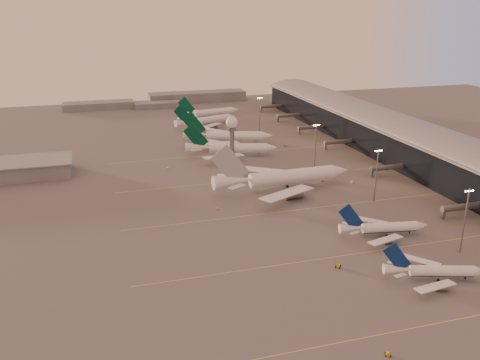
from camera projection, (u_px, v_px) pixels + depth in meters
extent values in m
plane|color=#5D5A5A|center=(314.00, 275.00, 170.27)|extent=(700.00, 700.00, 0.00)
cube|color=#EDDC53|center=(460.00, 319.00, 146.63)|extent=(180.00, 0.25, 0.02)
cube|color=#EDDC53|center=(378.00, 251.00, 187.41)|extent=(180.00, 0.25, 0.02)
cube|color=#EDDC53|center=(325.00, 207.00, 228.18)|extent=(180.00, 0.25, 0.02)
cube|color=#EDDC53|center=(288.00, 176.00, 268.96)|extent=(180.00, 0.25, 0.02)
cube|color=#EDDC53|center=(258.00, 151.00, 314.27)|extent=(180.00, 0.25, 0.02)
cube|color=black|center=(406.00, 144.00, 296.10)|extent=(36.00, 360.00, 18.00)
cylinder|color=slate|center=(408.00, 129.00, 293.16)|extent=(10.08, 360.00, 10.08)
cube|color=slate|center=(408.00, 129.00, 293.10)|extent=(40.00, 362.00, 0.80)
cylinder|color=slate|center=(464.00, 207.00, 216.26)|extent=(22.00, 2.80, 2.80)
cube|color=slate|center=(443.00, 214.00, 214.32)|extent=(1.20, 1.20, 4.40)
cylinder|color=slate|center=(389.00, 167.00, 268.82)|extent=(22.00, 2.80, 2.80)
cube|color=slate|center=(372.00, 173.00, 266.87)|extent=(1.20, 1.20, 4.40)
cylinder|color=slate|center=(340.00, 142.00, 319.56)|extent=(22.00, 2.80, 2.80)
cube|color=slate|center=(325.00, 146.00, 317.62)|extent=(1.20, 1.20, 4.40)
cylinder|color=slate|center=(313.00, 127.00, 357.62)|extent=(22.00, 2.80, 2.80)
cube|color=slate|center=(299.00, 131.00, 355.67)|extent=(1.20, 1.20, 4.40)
cylinder|color=slate|center=(290.00, 115.00, 395.67)|extent=(22.00, 2.80, 2.80)
cube|color=slate|center=(278.00, 119.00, 393.73)|extent=(1.20, 1.20, 4.40)
cylinder|color=slate|center=(273.00, 106.00, 431.92)|extent=(22.00, 2.80, 2.80)
cube|color=slate|center=(261.00, 109.00, 429.97)|extent=(1.20, 1.20, 4.40)
cylinder|color=slate|center=(232.00, 150.00, 276.76)|extent=(2.60, 2.60, 22.00)
cylinder|color=slate|center=(232.00, 129.00, 273.01)|extent=(5.20, 5.20, 1.20)
sphere|color=white|center=(232.00, 122.00, 271.74)|extent=(6.40, 6.40, 6.40)
cylinder|color=slate|center=(232.00, 116.00, 270.53)|extent=(0.16, 0.16, 2.00)
cylinder|color=slate|center=(465.00, 221.00, 181.82)|extent=(0.56, 0.56, 25.00)
cube|color=slate|center=(470.00, 190.00, 177.90)|extent=(3.60, 0.25, 0.25)
sphere|color=#FFEABF|center=(466.00, 191.00, 177.63)|extent=(0.56, 0.56, 0.56)
sphere|color=#FFEABF|center=(468.00, 191.00, 177.90)|extent=(0.56, 0.56, 0.56)
sphere|color=#FFEABF|center=(471.00, 191.00, 178.17)|extent=(0.56, 0.56, 0.56)
sphere|color=#FFEABF|center=(473.00, 191.00, 178.44)|extent=(0.56, 0.56, 0.56)
cylinder|color=slate|center=(376.00, 175.00, 230.84)|extent=(0.56, 0.56, 25.00)
cube|color=slate|center=(379.00, 150.00, 226.93)|extent=(3.60, 0.25, 0.25)
sphere|color=#FFEABF|center=(376.00, 151.00, 226.66)|extent=(0.56, 0.56, 0.56)
sphere|color=#FFEABF|center=(378.00, 151.00, 226.93)|extent=(0.56, 0.56, 0.56)
sphere|color=#FFEABF|center=(379.00, 151.00, 227.20)|extent=(0.56, 0.56, 0.56)
sphere|color=#FFEABF|center=(381.00, 151.00, 227.46)|extent=(0.56, 0.56, 0.56)
cylinder|color=slate|center=(315.00, 146.00, 279.33)|extent=(0.56, 0.56, 25.00)
cube|color=slate|center=(317.00, 124.00, 275.42)|extent=(3.60, 0.25, 0.25)
sphere|color=#FFEABF|center=(314.00, 125.00, 275.15)|extent=(0.56, 0.56, 0.56)
sphere|color=#FFEABF|center=(316.00, 125.00, 275.42)|extent=(0.56, 0.56, 0.56)
sphere|color=#FFEABF|center=(317.00, 125.00, 275.68)|extent=(0.56, 0.56, 0.56)
sphere|color=#FFEABF|center=(319.00, 125.00, 275.95)|extent=(0.56, 0.56, 0.56)
cylinder|color=slate|center=(260.00, 114.00, 360.35)|extent=(0.56, 0.56, 25.00)
cube|color=slate|center=(260.00, 97.00, 356.43)|extent=(3.60, 0.25, 0.25)
sphere|color=#FFEABF|center=(258.00, 98.00, 356.16)|extent=(0.56, 0.56, 0.56)
sphere|color=#FFEABF|center=(259.00, 98.00, 356.43)|extent=(0.56, 0.56, 0.56)
sphere|color=#FFEABF|center=(261.00, 98.00, 356.70)|extent=(0.56, 0.56, 0.56)
sphere|color=#FFEABF|center=(262.00, 98.00, 356.97)|extent=(0.56, 0.56, 0.56)
cube|color=slate|center=(99.00, 105.00, 443.09)|extent=(60.00, 18.00, 6.00)
cube|color=slate|center=(197.00, 97.00, 475.90)|extent=(90.00, 20.00, 9.00)
cube|color=slate|center=(157.00, 105.00, 447.66)|extent=(40.00, 15.00, 5.00)
cylinder|color=white|center=(442.00, 272.00, 166.41)|extent=(20.97, 9.68, 3.55)
cylinder|color=navy|center=(442.00, 274.00, 166.67)|extent=(20.27, 8.61, 2.56)
cone|color=white|center=(480.00, 273.00, 166.20)|extent=(4.92, 4.61, 3.55)
cone|color=white|center=(397.00, 271.00, 166.51)|extent=(9.41, 6.03, 3.55)
cube|color=white|center=(435.00, 288.00, 158.44)|extent=(15.48, 6.17, 1.12)
cylinder|color=slate|center=(440.00, 289.00, 160.87)|extent=(4.55, 3.42, 2.31)
cube|color=slate|center=(441.00, 286.00, 160.55)|extent=(0.34, 0.31, 1.42)
cube|color=white|center=(418.00, 261.00, 174.96)|extent=(13.06, 13.23, 1.12)
cylinder|color=slate|center=(426.00, 268.00, 173.49)|extent=(4.55, 3.42, 2.31)
cube|color=slate|center=(427.00, 266.00, 173.17)|extent=(0.34, 0.31, 1.42)
cube|color=navy|center=(397.00, 259.00, 165.09)|extent=(9.39, 3.25, 10.59)
cube|color=white|center=(400.00, 277.00, 162.66)|extent=(4.22, 2.09, 0.23)
cube|color=white|center=(394.00, 264.00, 170.30)|extent=(3.97, 3.88, 0.23)
cylinder|color=black|center=(465.00, 279.00, 167.07)|extent=(0.47, 0.47, 0.93)
cylinder|color=black|center=(434.00, 275.00, 169.16)|extent=(1.12, 0.76, 1.03)
cylinder|color=black|center=(438.00, 282.00, 165.27)|extent=(1.12, 0.76, 1.03)
cylinder|color=white|center=(390.00, 228.00, 198.67)|extent=(22.40, 7.30, 3.76)
cylinder|color=navy|center=(389.00, 230.00, 198.95)|extent=(21.80, 6.19, 2.71)
cone|color=white|center=(421.00, 227.00, 200.24)|extent=(4.83, 4.40, 3.76)
cone|color=white|center=(351.00, 229.00, 196.66)|extent=(9.75, 5.21, 3.76)
cube|color=white|center=(385.00, 241.00, 189.57)|extent=(16.32, 8.62, 1.18)
cylinder|color=slate|center=(390.00, 242.00, 192.50)|extent=(4.62, 3.11, 2.44)
cube|color=slate|center=(390.00, 240.00, 192.15)|extent=(0.33, 0.29, 1.50)
cube|color=white|center=(368.00, 221.00, 206.92)|extent=(14.95, 12.63, 1.18)
cylinder|color=slate|center=(376.00, 227.00, 205.75)|extent=(4.62, 3.11, 2.44)
cube|color=slate|center=(376.00, 224.00, 205.41)|extent=(0.33, 0.29, 1.50)
cube|color=navy|center=(351.00, 218.00, 195.09)|extent=(10.24, 2.02, 11.21)
cube|color=white|center=(355.00, 234.00, 192.62)|extent=(4.56, 2.76, 0.25)
cube|color=white|center=(348.00, 225.00, 200.64)|extent=(4.41, 3.78, 0.25)
cylinder|color=black|center=(409.00, 233.00, 200.51)|extent=(0.49, 0.49, 0.99)
cylinder|color=black|center=(382.00, 232.00, 201.33)|extent=(1.15, 0.66, 1.09)
cylinder|color=black|center=(387.00, 237.00, 197.24)|extent=(1.15, 0.66, 1.09)
cylinder|color=white|center=(292.00, 179.00, 250.00)|extent=(44.10, 8.36, 6.86)
cylinder|color=white|center=(292.00, 182.00, 250.50)|extent=(43.16, 6.42, 4.94)
cone|color=white|center=(339.00, 174.00, 257.86)|extent=(8.73, 7.15, 6.86)
cone|color=white|center=(232.00, 184.00, 240.36)|extent=(18.63, 7.49, 6.86)
cube|color=white|center=(287.00, 196.00, 230.81)|extent=(30.94, 22.06, 2.04)
cylinder|color=slate|center=(293.00, 197.00, 237.18)|extent=(8.64, 4.75, 4.46)
cube|color=slate|center=(294.00, 194.00, 236.67)|extent=(0.34, 0.29, 2.74)
cube|color=white|center=(259.00, 172.00, 263.53)|extent=(31.51, 20.38, 2.04)
cylinder|color=slate|center=(271.00, 179.00, 262.16)|extent=(8.64, 4.75, 4.46)
cube|color=slate|center=(271.00, 176.00, 261.65)|extent=(0.34, 0.29, 2.74)
cube|color=#9FA2A7|center=(230.00, 168.00, 237.44)|extent=(19.01, 1.04, 20.35)
cube|color=white|center=(237.00, 190.00, 232.58)|extent=(9.00, 6.80, 0.28)
cube|color=white|center=(226.00, 178.00, 247.81)|extent=(9.06, 6.37, 0.28)
cylinder|color=black|center=(322.00, 183.00, 256.38)|extent=(0.55, 0.55, 1.11)
cylinder|color=black|center=(283.00, 186.00, 252.47)|extent=(1.24, 0.59, 1.22)
cylinder|color=black|center=(287.00, 189.00, 248.10)|extent=(1.24, 0.59, 1.22)
cylinder|color=white|center=(238.00, 150.00, 303.87)|extent=(34.21, 13.95, 5.47)
cylinder|color=white|center=(238.00, 152.00, 304.27)|extent=(33.16, 12.29, 3.94)
cone|color=white|center=(271.00, 149.00, 304.46)|extent=(7.75, 6.97, 5.47)
cone|color=white|center=(197.00, 149.00, 302.94)|extent=(15.16, 8.92, 5.47)
cube|color=white|center=(224.00, 158.00, 290.45)|extent=(25.29, 11.19, 1.62)
cylinder|color=slate|center=(231.00, 160.00, 294.49)|extent=(7.26, 5.11, 3.56)
cube|color=slate|center=(231.00, 158.00, 294.07)|extent=(0.33, 0.30, 2.19)
cube|color=white|center=(224.00, 145.00, 317.42)|extent=(21.96, 20.92, 1.62)
cylinder|color=slate|center=(230.00, 150.00, 315.09)|extent=(7.26, 5.11, 3.56)
cube|color=slate|center=(230.00, 148.00, 314.67)|extent=(0.33, 0.30, 2.19)
cube|color=#023C26|center=(196.00, 138.00, 300.79)|extent=(14.64, 4.16, 16.20)
cube|color=white|center=(196.00, 152.00, 296.68)|extent=(6.92, 3.69, 0.24)
cube|color=white|center=(197.00, 146.00, 309.09)|extent=(6.58, 6.15, 0.24)
cylinder|color=black|center=(259.00, 155.00, 305.35)|extent=(0.47, 0.47, 0.94)
cylinder|color=black|center=(233.00, 154.00, 306.84)|extent=(1.12, 0.72, 1.04)
cylinder|color=black|center=(233.00, 156.00, 302.92)|extent=(1.12, 0.72, 1.04)
cylinder|color=white|center=(234.00, 137.00, 331.00)|extent=(35.95, 16.53, 5.79)
cylinder|color=white|center=(234.00, 139.00, 331.43)|extent=(34.77, 14.77, 4.17)
cone|color=white|center=(267.00, 138.00, 330.54)|extent=(8.39, 7.65, 5.79)
cone|color=white|center=(195.00, 136.00, 331.32)|extent=(16.11, 10.13, 5.79)
cube|color=white|center=(219.00, 145.00, 317.25)|extent=(26.73, 10.53, 1.71)
cylinder|color=slate|center=(226.00, 147.00, 321.31)|extent=(7.77, 5.72, 3.76)
cube|color=slate|center=(226.00, 145.00, 320.86)|extent=(0.36, 0.33, 2.32)
cube|color=white|center=(222.00, 133.00, 345.80)|extent=(22.49, 22.92, 1.71)
cylinder|color=slate|center=(228.00, 138.00, 343.11)|extent=(7.77, 5.72, 3.76)
cube|color=slate|center=(228.00, 136.00, 342.66)|extent=(0.36, 0.33, 2.32)
cube|color=#023C26|center=(194.00, 126.00, 329.08)|extent=(15.27, 5.22, 17.14)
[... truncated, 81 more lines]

